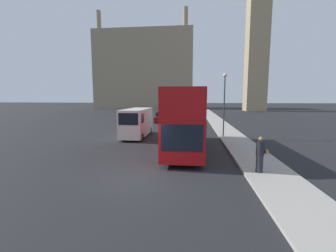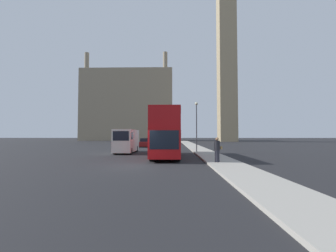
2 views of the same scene
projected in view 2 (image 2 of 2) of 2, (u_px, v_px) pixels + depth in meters
ground_plane at (135, 166)px, 15.16m from camera, size 300.00×300.00×0.00m
sidewalk_strip at (228, 165)px, 15.03m from camera, size 2.55×120.00×0.15m
clock_tower at (226, 29)px, 72.96m from camera, size 5.86×6.03×71.57m
building_block_distant at (129, 106)px, 88.12m from camera, size 34.35×13.55×32.72m
red_double_decker_bus at (166, 132)px, 21.64m from camera, size 2.50×10.19×4.38m
white_van at (126, 141)px, 26.40m from camera, size 2.03×6.01×2.73m
pedestrian at (217, 150)px, 16.25m from camera, size 0.56×0.40×1.78m
street_lamp at (196, 119)px, 26.69m from camera, size 0.36×0.36×5.88m
parked_sedan at (145, 143)px, 40.04m from camera, size 1.78×4.76×1.54m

